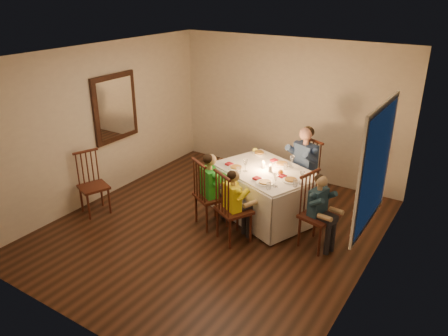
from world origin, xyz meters
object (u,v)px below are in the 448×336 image
Objects in this scene: child_green at (211,224)px; chair_end at (316,246)px; chair_near_left at (211,224)px; dining_table at (265,183)px; chair_near_right at (234,239)px; chair_adult at (301,201)px; child_yellow at (234,239)px; adult at (301,201)px; serving_bowl at (259,154)px; chair_extra at (97,212)px; child_teal at (316,246)px.

chair_end is at bearing -141.36° from child_green.
child_green reaches higher than chair_near_left.
chair_near_right is (-0.04, -0.87, -0.57)m from dining_table.
chair_adult is 1.68m from child_yellow.
chair_end is 1.37m from adult.
serving_bowl reaches higher than dining_table.
serving_bowl reaches higher than chair_extra.
child_yellow reaches higher than chair_adult.
chair_adult is 3.43m from chair_extra.
chair_adult is 1.06× the size of chair_extra.
child_green is 6.05× the size of serving_bowl.
chair_end reaches higher than chair_extra.
dining_table reaches higher than chair_end.
chair_near_left is (-0.56, -0.69, -0.57)m from dining_table.
serving_bowl is (-0.34, 1.35, 0.83)m from chair_near_right.
child_teal is (1.08, 0.48, 0.00)m from child_yellow.
serving_bowl is at bearing -48.21° from chair_near_right.
child_teal is at bearing 0.00° from chair_end.
chair_near_right is 0.93× the size of child_green.
child_teal is at bearing -128.23° from child_yellow.
child_teal reaches higher than chair_adult.
chair_adult is (0.30, 0.77, -0.57)m from dining_table.
chair_extra is at bearing 120.49° from chair_end.
child_yellow is 1.18m from child_teal.
child_green is at bearing -98.15° from chair_adult.
serving_bowl reaches higher than chair_near_right.
chair_extra is 2.37m from child_yellow.
chair_adult is at bearing -30.08° from chair_extra.
chair_end is 3.54m from chair_extra.
chair_extra is 3.54m from child_teal.
chair_near_left is 5.63× the size of serving_bowl.
dining_table is 1.25m from child_teal.
dining_table is 1.06m from child_green.
chair_extra is 0.94× the size of child_yellow.
chair_extra is 0.88× the size of child_green.
serving_bowl is at bearing -134.38° from chair_adult.
chair_extra is 0.77× the size of adult.
chair_near_right is 0.00m from child_yellow.
chair_adult is 1.70m from child_green.
child_green reaches higher than chair_extra.
chair_extra is (-2.32, -0.52, 0.00)m from chair_near_right.
chair_near_right is 0.99× the size of child_teal.
child_green is at bearing -0.00° from chair_near_left.
child_green is 1.07× the size of child_yellow.
chair_near_left is 1.70m from adult.
chair_near_left is 0.93× the size of child_green.
chair_end is at bearing -141.36° from chair_near_left.
child_green reaches higher than chair_near_right.
chair_near_left is at bearing -98.85° from serving_bowl.
serving_bowl is at bearing 72.58° from child_teal.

